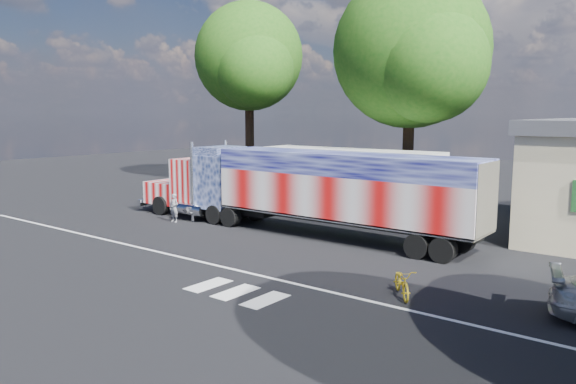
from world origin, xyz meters
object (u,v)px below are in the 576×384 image
Objects in this scene: coach_bus at (349,176)px; bicycle at (402,282)px; semi_truck at (300,188)px; tree_nw_a at (250,57)px; woman at (174,208)px; tree_n_mid at (413,51)px.

coach_bus reaches higher than bicycle.
semi_truck is 1.35× the size of tree_nw_a.
coach_bus is 0.81× the size of tree_nw_a.
semi_truck is at bearing 106.38° from bicycle.
woman is 19.44m from tree_nw_a.
coach_bus is at bearing 106.41° from semi_truck.
semi_truck is 8.61m from coach_bus.
bicycle is at bearing -64.82° from tree_n_mid.
coach_bus is 17.18m from bicycle.
tree_n_mid is at bearing 65.13° from woman.
bicycle is (10.31, -13.68, -1.27)m from coach_bus.
woman is 17.60m from tree_n_mid.
tree_nw_a is (-8.22, 15.12, 9.04)m from woman.
woman is at bearing 127.15° from bicycle.
woman is at bearing -61.47° from tree_nw_a.
tree_n_mid is (6.04, 14.17, 8.52)m from woman.
woman is (-6.48, -1.90, -1.36)m from semi_truck.
coach_bus is at bearing 87.96° from bicycle.
bicycle is 21.44m from tree_n_mid.
bicycle is at bearing -53.00° from coach_bus.
semi_truck is 6.89m from woman.
bicycle is 0.12× the size of tree_n_mid.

